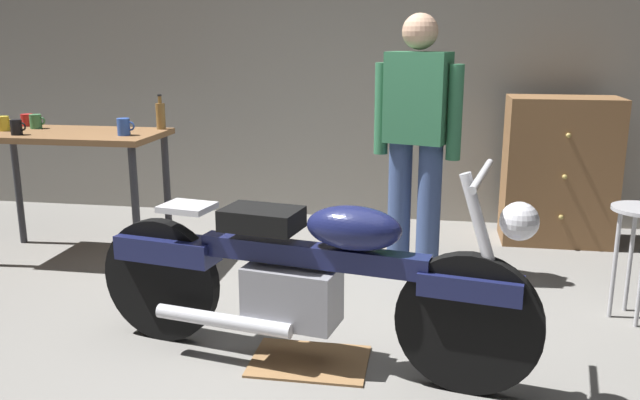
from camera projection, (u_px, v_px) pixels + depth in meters
ground_plane at (294, 367)px, 3.14m from camera, size 12.00×12.00×0.00m
back_wall at (361, 34)px, 5.45m from camera, size 8.00×0.12×3.10m
workbench at (68, 148)px, 4.51m from camera, size 1.30×0.64×0.90m
motorcycle at (305, 275)px, 3.08m from camera, size 2.17×0.71×1.00m
person_standing at (416, 135)px, 4.15m from camera, size 0.55×0.32×1.67m
shop_stool at (640, 233)px, 3.57m from camera, size 0.32×0.32×0.64m
wooden_dresser at (559, 171)px, 4.96m from camera, size 0.80×0.47×1.10m
drip_tray at (309, 361)px, 3.19m from camera, size 0.56×0.40×0.01m
mug_blue_enamel at (124, 127)px, 4.32m from camera, size 0.12×0.08×0.11m
mug_red_diner at (27, 120)px, 4.77m from camera, size 0.12×0.08×0.09m
mug_black_matte at (17, 127)px, 4.33m from camera, size 0.11×0.07×0.10m
mug_yellow_tall at (4, 124)px, 4.52m from camera, size 0.11×0.08×0.10m
mug_green_speckled at (36, 121)px, 4.63m from camera, size 0.11×0.08×0.10m
bottle at (161, 115)px, 4.60m from camera, size 0.06×0.06×0.24m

